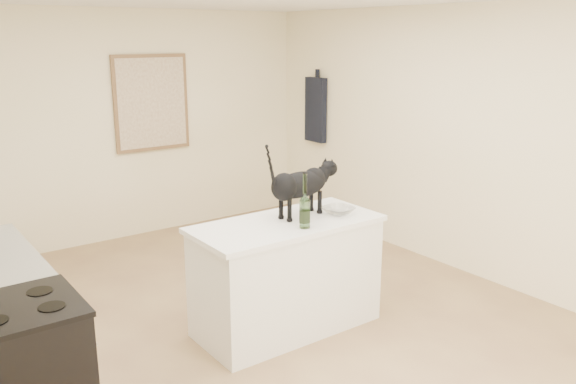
{
  "coord_description": "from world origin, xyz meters",
  "views": [
    {
      "loc": [
        -2.5,
        -3.78,
        2.3
      ],
      "look_at": [
        0.15,
        -0.15,
        1.12
      ],
      "focal_mm": 37.18,
      "sensor_mm": 36.0,
      "label": 1
    }
  ],
  "objects": [
    {
      "name": "hanging_garment",
      "position": [
        2.19,
        2.05,
        1.4
      ],
      "size": [
        0.08,
        0.34,
        0.8
      ],
      "primitive_type": "cube",
      "color": "black",
      "rests_on": "wall_right"
    },
    {
      "name": "artwork_canvas",
      "position": [
        0.3,
        2.7,
        1.55
      ],
      "size": [
        0.82,
        0.0,
        1.02
      ],
      "primitive_type": "cube",
      "color": "beige",
      "rests_on": "wall_back"
    },
    {
      "name": "artwork_frame",
      "position": [
        0.3,
        2.72,
        1.55
      ],
      "size": [
        0.9,
        0.03,
        1.1
      ],
      "primitive_type": "cube",
      "color": "brown",
      "rests_on": "wall_back"
    },
    {
      "name": "island_base",
      "position": [
        0.1,
        -0.2,
        0.43
      ],
      "size": [
        1.44,
        0.67,
        0.86
      ],
      "primitive_type": "cube",
      "color": "white",
      "rests_on": "floor"
    },
    {
      "name": "island_top",
      "position": [
        0.1,
        -0.2,
        0.88
      ],
      "size": [
        1.5,
        0.7,
        0.04
      ],
      "primitive_type": "cube",
      "color": "white",
      "rests_on": "island_base"
    },
    {
      "name": "stove",
      "position": [
        -1.95,
        -0.6,
        0.45
      ],
      "size": [
        0.6,
        0.6,
        0.9
      ],
      "primitive_type": "cube",
      "color": "black",
      "rests_on": "floor"
    },
    {
      "name": "floor",
      "position": [
        0.0,
        0.0,
        0.0
      ],
      "size": [
        5.5,
        5.5,
        0.0
      ],
      "primitive_type": "plane",
      "color": "tan",
      "rests_on": "ground"
    },
    {
      "name": "wine_bottle",
      "position": [
        0.12,
        -0.4,
        1.09
      ],
      "size": [
        0.08,
        0.08,
        0.38
      ],
      "primitive_type": "cylinder",
      "rotation": [
        0.0,
        0.0,
        0.01
      ],
      "color": "#2F5F26",
      "rests_on": "island_top"
    },
    {
      "name": "glass_bowl",
      "position": [
        0.55,
        -0.29,
        0.93
      ],
      "size": [
        0.27,
        0.27,
        0.06
      ],
      "primitive_type": "imported",
      "rotation": [
        0.0,
        0.0,
        0.09
      ],
      "color": "white",
      "rests_on": "island_top"
    },
    {
      "name": "wall_right",
      "position": [
        2.25,
        0.0,
        1.3
      ],
      "size": [
        0.0,
        5.5,
        5.5
      ],
      "primitive_type": "plane",
      "rotation": [
        1.57,
        0.0,
        -1.57
      ],
      "color": "#FCE9C3",
      "rests_on": "ground"
    },
    {
      "name": "black_cat",
      "position": [
        0.27,
        -0.15,
        1.13
      ],
      "size": [
        0.68,
        0.27,
        0.46
      ],
      "primitive_type": null,
      "rotation": [
        0.0,
        0.0,
        0.11
      ],
      "color": "black",
      "rests_on": "island_top"
    },
    {
      "name": "wall_back",
      "position": [
        0.0,
        2.75,
        1.3
      ],
      "size": [
        4.5,
        0.0,
        4.5
      ],
      "primitive_type": "plane",
      "rotation": [
        1.57,
        0.0,
        0.0
      ],
      "color": "#FCE9C3",
      "rests_on": "ground"
    }
  ]
}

